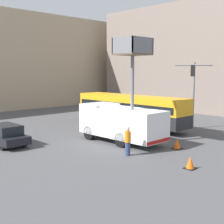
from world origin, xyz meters
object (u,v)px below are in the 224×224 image
Objects in this scene: road_worker_directing at (143,125)px; parked_car_curbside at (5,135)px; road_worker_near_truck at (128,141)px; traffic_light_pole at (193,85)px; utility_truck at (121,120)px; city_bus at (130,108)px; traffic_cone_near_truck at (177,144)px; traffic_cone_mid_road at (190,163)px.

road_worker_directing is 10.30m from parked_car_curbside.
parked_car_curbside is at bearing 27.56° from road_worker_near_truck.
parked_car_curbside is (-4.16, 7.86, -0.18)m from road_worker_near_truck.
traffic_light_pole is 15.73m from parked_car_curbside.
utility_truck is 4.03× the size of road_worker_near_truck.
city_bus is 4.54m from road_worker_directing.
road_worker_near_truck is at bearing -170.91° from traffic_light_pole.
traffic_cone_near_truck is (-1.27, -4.02, -0.58)m from road_worker_directing.
city_bus is 6.34× the size of road_worker_directing.
traffic_light_pole is 11.60m from traffic_cone_mid_road.
traffic_light_pole reaches higher than traffic_cone_near_truck.
road_worker_near_truck is 5.63m from road_worker_directing.
utility_truck is 11.08× the size of traffic_cone_mid_road.
traffic_light_pole is at bearing 23.46° from traffic_cone_near_truck.
city_bus is 2.63× the size of parked_car_curbside.
city_bus reaches higher than traffic_cone_mid_road.
road_worker_directing is at bearing 156.81° from city_bus.
road_worker_directing is 8.24m from traffic_cone_mid_road.
parked_car_curbside reaches higher than traffic_cone_mid_road.
road_worker_directing reaches higher than parked_car_curbside.
traffic_cone_mid_road is at bearing -73.51° from road_worker_directing.
parked_car_curbside is (-7.73, 9.02, 0.40)m from traffic_cone_near_truck.
road_worker_near_truck is at bearing 162.05° from traffic_cone_near_truck.
utility_truck is 1.66× the size of parked_car_curbside.
city_bus is at bearing 116.89° from traffic_light_pole.
traffic_cone_mid_road is (-6.92, -10.62, -1.43)m from city_bus.
road_worker_directing is (-2.54, -3.67, -0.82)m from city_bus.
traffic_light_pole reaches higher than city_bus.
city_bus reaches higher than road_worker_directing.
utility_truck is at bearing 171.09° from traffic_light_pole.
utility_truck reaches higher than traffic_light_pole.
traffic_light_pole is at bearing 34.54° from road_worker_directing.
traffic_light_pole is 7.80m from traffic_cone_near_truck.
city_bus reaches higher than road_worker_near_truck.
parked_car_curbside is (-11.54, 1.32, -1.00)m from city_bus.
utility_truck is 10.25× the size of traffic_cone_near_truck.
parked_car_curbside is at bearing 155.94° from traffic_light_pole.
traffic_light_pole reaches higher than traffic_cone_mid_road.
city_bus is at bearing 63.67° from traffic_cone_near_truck.
city_bus is at bearing 36.51° from utility_truck.
traffic_cone_near_truck is 11.89m from parked_car_curbside.
traffic_light_pole is 3.24× the size of road_worker_near_truck.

